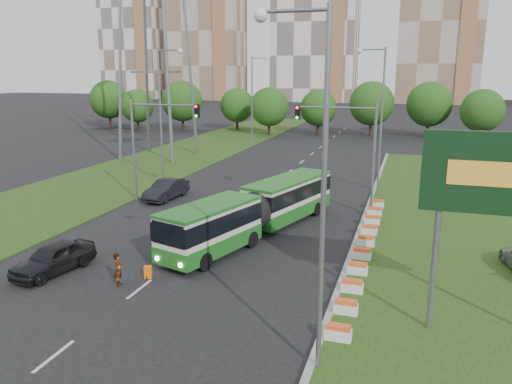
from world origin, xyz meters
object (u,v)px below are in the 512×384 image
(articulated_bus, at_px, (254,210))
(pedestrian, at_px, (118,269))
(billboard, at_px, (509,184))
(traffic_mast_left, at_px, (151,134))
(traffic_mast_median, at_px, (351,140))
(car_left_far, at_px, (166,189))
(shopping_trolley, at_px, (148,272))
(car_left_near, at_px, (53,258))

(articulated_bus, height_order, pedestrian, articulated_bus)
(billboard, distance_m, articulated_bus, 16.43)
(billboard, relative_size, traffic_mast_left, 1.00)
(billboard, bearing_deg, traffic_mast_median, 115.03)
(billboard, relative_size, car_left_far, 1.66)
(traffic_mast_left, bearing_deg, articulated_bus, -28.68)
(billboard, bearing_deg, traffic_mast_left, 146.45)
(car_left_far, xyz_separation_m, pedestrian, (5.64, -15.85, 0.02))
(billboard, distance_m, traffic_mast_left, 27.16)
(billboard, height_order, shopping_trolley, billboard)
(traffic_mast_median, xyz_separation_m, car_left_far, (-14.57, -0.05, -4.56))
(car_left_far, bearing_deg, traffic_mast_left, -117.61)
(articulated_bus, bearing_deg, car_left_far, 162.71)
(car_left_far, xyz_separation_m, shopping_trolley, (6.54, -14.65, -0.48))
(car_left_near, distance_m, car_left_far, 15.51)
(pedestrian, xyz_separation_m, shopping_trolley, (0.90, 1.20, -0.50))
(car_left_near, bearing_deg, traffic_mast_left, 109.45)
(car_left_near, distance_m, shopping_trolley, 5.06)
(traffic_mast_median, height_order, pedestrian, traffic_mast_median)
(traffic_mast_median, relative_size, car_left_near, 1.76)
(car_left_near, bearing_deg, articulated_bus, 59.69)
(traffic_mast_left, height_order, shopping_trolley, traffic_mast_left)
(traffic_mast_left, bearing_deg, car_left_far, 58.62)
(articulated_bus, bearing_deg, car_left_near, -114.34)
(articulated_bus, distance_m, pedestrian, 10.18)
(car_left_far, relative_size, pedestrian, 2.95)
(billboard, height_order, traffic_mast_left, same)
(articulated_bus, height_order, car_left_near, articulated_bus)
(traffic_mast_left, distance_m, pedestrian, 16.77)
(billboard, height_order, traffic_mast_median, same)
(car_left_near, bearing_deg, shopping_trolley, 19.89)
(billboard, relative_size, shopping_trolley, 12.75)
(traffic_mast_median, bearing_deg, billboard, -64.97)
(car_left_far, bearing_deg, pedestrian, -66.63)
(articulated_bus, relative_size, car_left_near, 3.44)
(traffic_mast_median, height_order, traffic_mast_left, same)
(billboard, xyz_separation_m, traffic_mast_median, (-7.47, 16.00, -0.81))
(articulated_bus, bearing_deg, shopping_trolley, -92.60)
(billboard, relative_size, pedestrian, 4.91)
(pedestrian, relative_size, shopping_trolley, 2.60)
(traffic_mast_left, distance_m, car_left_far, 4.69)
(articulated_bus, distance_m, car_left_far, 11.48)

